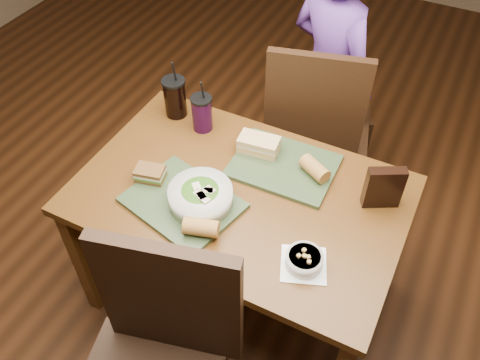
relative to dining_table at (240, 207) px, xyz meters
name	(u,v)px	position (x,y,z in m)	size (l,w,h in m)	color
ground	(240,291)	(0.00, 0.00, -0.66)	(6.00, 6.00, 0.00)	#381C0B
dining_table	(240,207)	(0.00, 0.00, 0.00)	(1.30, 0.85, 0.75)	#522F10
chair_near	(158,358)	(0.03, -0.68, -0.05)	(0.57, 0.58, 1.09)	black
chair_far	(319,126)	(0.09, 0.70, -0.06)	(0.56, 0.57, 1.07)	black
diner	(329,77)	(0.04, 0.94, 0.07)	(0.53, 0.35, 1.45)	#582E80
tray_near	(182,203)	(-0.17, -0.16, 0.10)	(0.42, 0.32, 0.02)	#2E3F23
tray_far	(284,166)	(0.10, 0.21, 0.10)	(0.42, 0.32, 0.02)	#2E3F23
salad_bowl	(200,195)	(-0.10, -0.13, 0.15)	(0.25, 0.25, 0.08)	silver
soup_bowl	(304,260)	(0.36, -0.21, 0.12)	(0.21, 0.21, 0.06)	white
sandwich_near	(150,174)	(-0.35, -0.11, 0.14)	(0.13, 0.10, 0.05)	#593819
sandwich_far	(259,145)	(-0.03, 0.24, 0.14)	(0.18, 0.11, 0.07)	tan
baguette_near	(201,227)	(-0.03, -0.26, 0.14)	(0.06, 0.06, 0.13)	#AD7533
baguette_far	(315,169)	(0.23, 0.21, 0.14)	(0.06, 0.06, 0.13)	#AD7533
cup_cola	(175,97)	(-0.49, 0.31, 0.19)	(0.11, 0.11, 0.29)	black
cup_berry	(202,113)	(-0.33, 0.28, 0.18)	(0.10, 0.10, 0.26)	black
chip_bag	(384,188)	(0.51, 0.19, 0.18)	(0.14, 0.04, 0.19)	black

